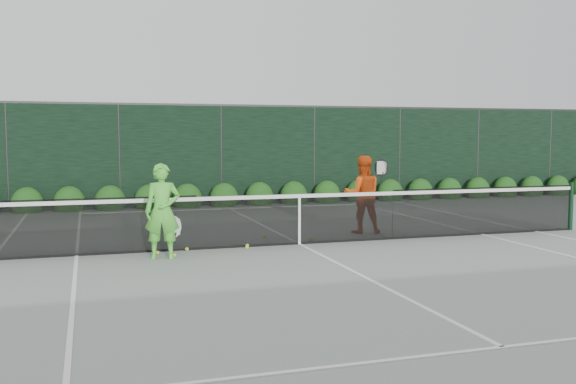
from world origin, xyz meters
name	(u,v)px	position (x,y,z in m)	size (l,w,h in m)	color
ground	(299,244)	(0.00, 0.00, 0.00)	(80.00, 80.00, 0.00)	gray
tennis_net	(298,217)	(-0.02, 0.00, 0.53)	(12.90, 0.10, 1.07)	#11331D
player_woman	(162,211)	(-2.69, -0.66, 0.82)	(0.67, 0.49, 1.64)	#57D63E
player_man	(363,194)	(1.77, 0.98, 0.84)	(0.95, 0.82, 1.68)	#D94D12
court_lines	(299,244)	(0.00, 0.00, 0.01)	(11.03, 23.83, 0.01)	white
windscreen_fence	(356,175)	(0.00, -2.71, 1.51)	(32.00, 21.07, 3.06)	black
hedge_row	(224,198)	(0.00, 7.15, 0.23)	(31.66, 0.65, 0.94)	#13340E
tennis_balls	(229,246)	(-1.38, 0.02, 0.03)	(3.16, 1.65, 0.07)	#CCD830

